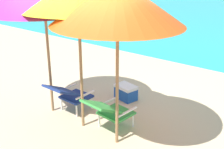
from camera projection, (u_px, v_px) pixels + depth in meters
name	position (u px, v px, depth m)	size (l,w,h in m)	color
ground_plane	(187.00, 64.00, 8.51)	(40.00, 40.00, 0.00)	#CCB78E
lounge_chair_left	(69.00, 94.00, 5.60)	(0.56, 0.88, 0.68)	navy
lounge_chair_right	(109.00, 110.00, 4.98)	(0.62, 0.92, 0.68)	#338E3D
beach_umbrella_right	(118.00, 2.00, 3.98)	(2.26, 2.26, 2.61)	olive
cooler_box	(126.00, 92.00, 6.27)	(0.53, 0.41, 0.32)	#194CA5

